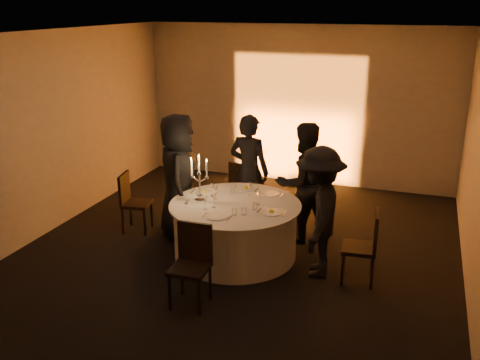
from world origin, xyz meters
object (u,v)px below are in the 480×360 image
(chair_back_right, at_px, (311,195))
(guest_left, at_px, (179,176))
(banquet_table, at_px, (235,230))
(chair_front, at_px, (192,260))
(candelabra, at_px, (199,185))
(chair_right, at_px, (366,243))
(guest_back_right, at_px, (303,183))
(chair_back_left, at_px, (244,187))
(guest_back_left, at_px, (249,171))
(chair_left, at_px, (132,199))
(guest_right, at_px, (319,212))
(coffee_cup, at_px, (188,201))

(chair_back_right, height_order, guest_left, guest_left)
(banquet_table, height_order, chair_front, chair_front)
(candelabra, bearing_deg, chair_right, -2.81)
(chair_front, bearing_deg, candelabra, 106.75)
(banquet_table, xyz_separation_m, guest_back_right, (0.74, 0.84, 0.50))
(chair_front, relative_size, candelabra, 1.44)
(chair_back_right, bearing_deg, guest_left, 3.70)
(chair_right, bearing_deg, chair_back_left, -131.02)
(banquet_table, bearing_deg, guest_back_left, 98.50)
(chair_left, relative_size, guest_left, 0.49)
(chair_back_right, xyz_separation_m, chair_front, (-0.82, -2.71, 0.04))
(banquet_table, relative_size, chair_back_right, 2.00)
(chair_left, bearing_deg, guest_right, -108.49)
(guest_left, relative_size, guest_back_left, 1.04)
(chair_back_right, height_order, chair_front, chair_front)
(chair_right, bearing_deg, guest_back_left, -128.13)
(chair_back_left, height_order, chair_back_right, chair_back_left)
(chair_left, height_order, guest_back_right, guest_back_right)
(guest_back_left, bearing_deg, guest_back_right, 173.57)
(chair_back_left, bearing_deg, candelabra, 96.41)
(chair_back_right, height_order, candelabra, candelabra)
(chair_right, distance_m, guest_back_left, 2.33)
(banquet_table, bearing_deg, chair_right, -5.06)
(chair_back_left, height_order, guest_right, guest_right)
(guest_left, xyz_separation_m, guest_back_right, (1.77, 0.44, -0.04))
(banquet_table, relative_size, guest_left, 0.96)
(chair_front, height_order, guest_back_left, guest_back_left)
(chair_right, bearing_deg, coffee_cup, -95.00)
(guest_left, bearing_deg, chair_back_left, -56.82)
(chair_right, distance_m, guest_left, 2.89)
(chair_right, xyz_separation_m, guest_back_left, (-1.94, 1.24, 0.36))
(guest_back_left, bearing_deg, guest_right, 146.23)
(chair_back_left, distance_m, guest_back_left, 0.49)
(banquet_table, distance_m, guest_left, 1.23)
(banquet_table, bearing_deg, guest_back_right, 48.69)
(guest_back_right, xyz_separation_m, candelabra, (-1.24, -0.89, 0.11))
(chair_back_left, bearing_deg, guest_back_left, 136.58)
(guest_back_right, height_order, coffee_cup, guest_back_right)
(chair_back_left, distance_m, coffee_cup, 1.58)
(chair_back_right, distance_m, coffee_cup, 2.12)
(chair_front, distance_m, candelabra, 1.40)
(guest_back_right, height_order, candelabra, guest_back_right)
(chair_left, relative_size, guest_right, 0.54)
(chair_left, xyz_separation_m, guest_back_right, (2.53, 0.55, 0.38))
(guest_right, height_order, coffee_cup, guest_right)
(chair_back_left, xyz_separation_m, guest_back_right, (1.08, -0.51, 0.36))
(chair_back_left, bearing_deg, chair_right, 157.35)
(guest_left, distance_m, guest_back_right, 1.83)
(banquet_table, bearing_deg, coffee_cup, -163.83)
(chair_front, distance_m, guest_back_left, 2.41)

